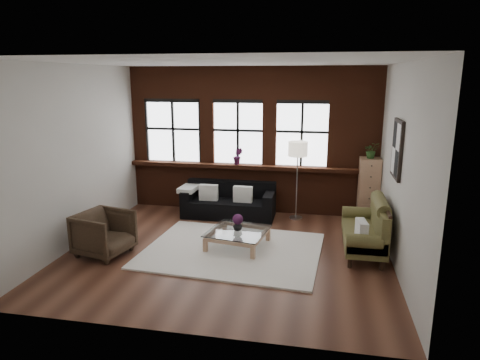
% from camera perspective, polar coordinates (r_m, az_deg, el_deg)
% --- Properties ---
extents(floor, '(5.50, 5.50, 0.00)m').
position_cam_1_polar(floor, '(7.58, -1.62, -9.51)').
color(floor, '#47261A').
rests_on(floor, ground).
extents(ceiling, '(5.50, 5.50, 0.00)m').
position_cam_1_polar(ceiling, '(6.98, -1.80, 15.45)').
color(ceiling, white).
rests_on(ceiling, ground).
extents(wall_back, '(5.50, 0.00, 5.50)m').
position_cam_1_polar(wall_back, '(9.53, 1.58, 5.30)').
color(wall_back, beige).
rests_on(wall_back, ground).
extents(wall_front, '(5.50, 0.00, 5.50)m').
position_cam_1_polar(wall_front, '(4.77, -8.28, -3.28)').
color(wall_front, beige).
rests_on(wall_front, ground).
extents(wall_left, '(0.00, 5.00, 5.00)m').
position_cam_1_polar(wall_left, '(8.15, -20.96, 2.99)').
color(wall_left, beige).
rests_on(wall_left, ground).
extents(wall_right, '(0.00, 5.00, 5.00)m').
position_cam_1_polar(wall_right, '(7.05, 20.69, 1.48)').
color(wall_right, beige).
rests_on(wall_right, ground).
extents(brick_backwall, '(5.50, 0.12, 3.20)m').
position_cam_1_polar(brick_backwall, '(9.47, 1.52, 5.25)').
color(brick_backwall, '#4C2112').
rests_on(brick_backwall, floor).
extents(sill_ledge, '(5.50, 0.30, 0.08)m').
position_cam_1_polar(sill_ledge, '(9.48, 1.41, 1.82)').
color(sill_ledge, '#4C2112').
rests_on(sill_ledge, brick_backwall).
extents(window_left, '(1.38, 0.10, 1.50)m').
position_cam_1_polar(window_left, '(9.91, -8.85, 6.34)').
color(window_left, black).
rests_on(window_left, brick_backwall).
extents(window_mid, '(1.38, 0.10, 1.50)m').
position_cam_1_polar(window_mid, '(9.51, -0.26, 6.20)').
color(window_mid, black).
rests_on(window_mid, brick_backwall).
extents(window_right, '(1.38, 0.10, 1.50)m').
position_cam_1_polar(window_right, '(9.34, 8.24, 5.93)').
color(window_right, black).
rests_on(window_right, brick_backwall).
extents(wall_poster, '(0.05, 0.74, 0.94)m').
position_cam_1_polar(wall_poster, '(7.29, 20.24, 3.89)').
color(wall_poster, black).
rests_on(wall_poster, wall_right).
extents(shag_rug, '(3.16, 2.56, 0.03)m').
position_cam_1_polar(shag_rug, '(7.59, -1.00, -9.32)').
color(shag_rug, white).
rests_on(shag_rug, floor).
extents(dark_sofa, '(1.98, 0.80, 0.72)m').
position_cam_1_polar(dark_sofa, '(9.29, -1.51, -2.77)').
color(dark_sofa, black).
rests_on(dark_sofa, floor).
extents(pillow_a, '(0.40, 0.15, 0.34)m').
position_cam_1_polar(pillow_a, '(9.24, -4.21, -1.67)').
color(pillow_a, silver).
rests_on(pillow_a, dark_sofa).
extents(pillow_b, '(0.40, 0.15, 0.34)m').
position_cam_1_polar(pillow_b, '(9.08, 0.38, -1.91)').
color(pillow_b, silver).
rests_on(pillow_b, dark_sofa).
extents(vintage_settee, '(0.75, 1.68, 0.90)m').
position_cam_1_polar(vintage_settee, '(7.72, 16.13, -6.05)').
color(vintage_settee, brown).
rests_on(vintage_settee, floor).
extents(pillow_settee, '(0.19, 0.39, 0.34)m').
position_cam_1_polar(pillow_settee, '(7.19, 15.89, -6.53)').
color(pillow_settee, silver).
rests_on(pillow_settee, vintage_settee).
extents(armchair, '(0.99, 0.97, 0.75)m').
position_cam_1_polar(armchair, '(7.69, -17.66, -6.80)').
color(armchair, '#322519').
rests_on(armchair, floor).
extents(coffee_table, '(1.14, 1.14, 0.33)m').
position_cam_1_polar(coffee_table, '(7.69, -0.30, -7.88)').
color(coffee_table, tan).
rests_on(coffee_table, shag_rug).
extents(vase, '(0.19, 0.19, 0.17)m').
position_cam_1_polar(vase, '(7.60, -0.30, -6.13)').
color(vase, '#B2B2B2').
rests_on(vase, coffee_table).
extents(flowers, '(0.19, 0.19, 0.19)m').
position_cam_1_polar(flowers, '(7.56, -0.30, -5.26)').
color(flowers, '#4B1943').
rests_on(flowers, vase).
extents(drawer_chest, '(0.42, 0.42, 1.36)m').
position_cam_1_polar(drawer_chest, '(9.27, 16.77, -1.33)').
color(drawer_chest, tan).
rests_on(drawer_chest, floor).
extents(potted_plant_top, '(0.32, 0.29, 0.33)m').
position_cam_1_polar(potted_plant_top, '(9.10, 17.13, 3.80)').
color(potted_plant_top, '#2D5923').
rests_on(potted_plant_top, drawer_chest).
extents(floor_lamp, '(0.40, 0.40, 1.82)m').
position_cam_1_polar(floor_lamp, '(9.10, 7.61, 0.35)').
color(floor_lamp, '#A5A5A8').
rests_on(floor_lamp, floor).
extents(sill_plant, '(0.21, 0.17, 0.38)m').
position_cam_1_polar(sill_plant, '(9.45, -0.29, 3.21)').
color(sill_plant, '#4B1943').
rests_on(sill_plant, sill_ledge).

